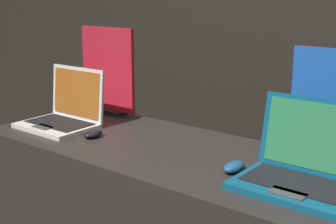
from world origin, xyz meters
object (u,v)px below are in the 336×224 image
at_px(promo_stand_front, 108,73).
at_px(laptop_back, 306,168).
at_px(laptop_front, 65,113).
at_px(mouse_front, 93,134).
at_px(mouse_back, 234,167).

bearing_deg(promo_stand_front, laptop_back, -13.26).
xyz_separation_m(laptop_front, laptop_back, (1.17, 0.01, 0.00)).
bearing_deg(mouse_front, promo_stand_front, 125.46).
xyz_separation_m(laptop_front, promo_stand_front, (0.00, 0.29, 0.15)).
distance_m(promo_stand_front, mouse_back, 0.99).
bearing_deg(laptop_front, mouse_front, -11.24).
xyz_separation_m(mouse_front, laptop_back, (0.93, 0.06, 0.05)).
bearing_deg(mouse_back, mouse_front, -177.64).
xyz_separation_m(promo_stand_front, mouse_back, (0.92, -0.31, -0.19)).
distance_m(laptop_front, laptop_back, 1.17).
distance_m(laptop_back, mouse_back, 0.25).
xyz_separation_m(laptop_front, mouse_back, (0.92, -0.02, -0.04)).
bearing_deg(laptop_front, promo_stand_front, 90.00).
distance_m(laptop_front, mouse_front, 0.25).
xyz_separation_m(mouse_front, mouse_back, (0.68, 0.03, 0.00)).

